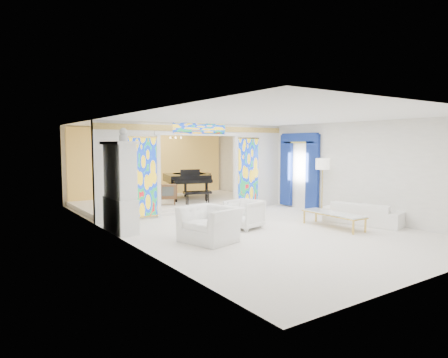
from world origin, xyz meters
TOP-DOWN VIEW (x-y plane):
  - floor at (0.00, 0.00)m, footprint 12.00×12.00m
  - ceiling at (0.00, 0.00)m, footprint 7.00×12.00m
  - wall_back at (0.00, 6.00)m, footprint 7.00×0.02m
  - wall_front at (0.00, -6.00)m, footprint 7.00×0.02m
  - wall_left at (-3.50, 0.00)m, footprint 0.02×12.00m
  - wall_right at (3.50, 0.00)m, footprint 0.02×12.00m
  - partition_wall at (0.00, 2.00)m, footprint 7.00×0.22m
  - stained_glass_left at (-2.03, 1.89)m, footprint 0.90×0.04m
  - stained_glass_right at (2.03, 1.89)m, footprint 0.90×0.04m
  - stained_glass_transom at (0.00, 1.89)m, footprint 2.00×0.04m
  - alcove_platform at (0.00, 4.10)m, footprint 6.80×3.80m
  - gold_curtain_back at (0.00, 5.88)m, footprint 6.70×0.10m
  - chandelier at (0.20, 4.00)m, footprint 0.48×0.48m
  - blue_drapes at (3.40, 0.70)m, footprint 0.14×1.85m
  - china_cabinet at (-3.22, 0.60)m, footprint 0.56×1.46m
  - armchair_left at (-1.83, -1.63)m, footprint 1.40×1.51m
  - armchair_right at (-0.28, -0.93)m, footprint 1.05×1.03m
  - sofa at (2.95, -2.38)m, footprint 1.40×2.32m
  - side_table at (-1.06, -1.27)m, footprint 0.57×0.57m
  - vase at (-1.06, -1.27)m, footprint 0.24×0.24m
  - coffee_table at (1.82, -2.24)m, footprint 0.62×1.89m
  - floor_lamp at (3.20, -0.58)m, footprint 0.46×0.46m
  - grand_piano at (0.85, 4.12)m, footprint 2.35×3.08m
  - tv_console at (-0.62, 3.07)m, footprint 0.73×0.63m

SIDE VIEW (x-z plane):
  - floor at x=0.00m, z-range 0.00..0.00m
  - alcove_platform at x=0.00m, z-range 0.00..0.18m
  - sofa at x=2.95m, z-range 0.00..0.63m
  - coffee_table at x=1.82m, z-range 0.17..0.59m
  - armchair_right at x=-0.28m, z-range 0.00..0.79m
  - armchair_left at x=-1.83m, z-range 0.00..0.82m
  - side_table at x=-1.06m, z-range 0.10..0.73m
  - tv_console at x=-0.62m, z-range 0.29..1.01m
  - vase at x=-1.06m, z-range 0.64..0.83m
  - grand_piano at x=0.85m, z-range 0.39..1.57m
  - china_cabinet at x=-3.22m, z-range -0.19..2.53m
  - stained_glass_left at x=-2.03m, z-range 0.10..2.50m
  - stained_glass_right at x=2.03m, z-range 0.10..2.50m
  - wall_back at x=0.00m, z-range 0.00..3.00m
  - wall_front at x=0.00m, z-range 0.00..3.00m
  - wall_left at x=-3.50m, z-range 0.00..3.00m
  - wall_right at x=3.50m, z-range 0.00..3.00m
  - gold_curtain_back at x=0.00m, z-range 0.05..2.95m
  - floor_lamp at x=3.20m, z-range 0.65..2.50m
  - blue_drapes at x=3.40m, z-range 0.25..2.90m
  - partition_wall at x=0.00m, z-range 0.15..3.15m
  - chandelier at x=0.20m, z-range 2.40..2.70m
  - stained_glass_transom at x=0.00m, z-range 2.65..2.99m
  - ceiling at x=0.00m, z-range 2.99..3.01m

